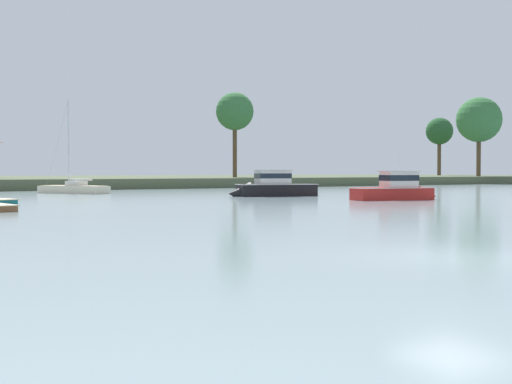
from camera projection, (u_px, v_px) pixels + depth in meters
The scene contains 7 objects.
ground_plane at pixel (451, 256), 16.03m from camera, with size 495.21×495.21×0.00m, color gray.
cruiser_black at pixel (269, 190), 54.60m from camera, with size 7.75×3.82×3.93m.
cruiser_red at pixel (400, 193), 47.81m from camera, with size 7.09×2.88×3.80m.
sailboat_cream at pixel (74, 191), 61.16m from camera, with size 5.45×7.11×9.18m.
shore_tree_right_mid at pixel (235, 112), 93.26m from camera, with size 5.34×5.34×11.99m.
shore_tree_left at pixel (439, 132), 134.43m from camera, with size 5.47×5.47×11.76m.
shore_tree_far_right at pixel (479, 120), 110.87m from camera, with size 7.54×7.54×13.29m.
Camera 1 is at (-12.30, -11.24, 2.07)m, focal length 46.34 mm.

